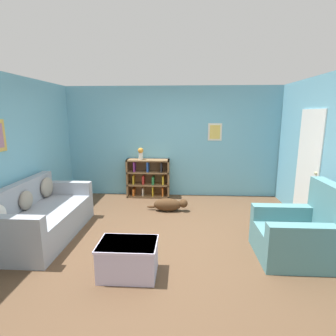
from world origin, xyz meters
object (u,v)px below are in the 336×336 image
bookshelf (148,178)px  couch (41,217)px  coffee_table (128,258)px  dog (169,205)px  recliner_chair (301,234)px  vase (141,153)px

bookshelf → couch: bearing=-123.7°
coffee_table → dog: bearing=79.8°
bookshelf → recliner_chair: recliner_chair is taller
couch → vase: vase is taller
couch → coffee_table: 1.89m
coffee_table → dog: (0.40, 2.21, -0.09)m
vase → recliner_chair: bearing=-45.0°
recliner_chair → bookshelf: bearing=132.9°
coffee_table → vase: 3.27m
bookshelf → recliner_chair: bearing=-47.1°
coffee_table → recliner_chair: bearing=12.9°
coffee_table → vase: size_ratio=2.59×
coffee_table → bookshelf: bearing=92.8°
vase → coffee_table: bearing=-84.1°
recliner_chair → coffee_table: bearing=-167.1°
dog → couch: bearing=-148.3°
dog → vase: vase is taller
coffee_table → vase: (-0.33, 3.15, 0.84)m
coffee_table → dog: 2.25m
couch → recliner_chair: recliner_chair is taller
dog → vase: 1.51m
couch → bookshelf: bookshelf is taller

